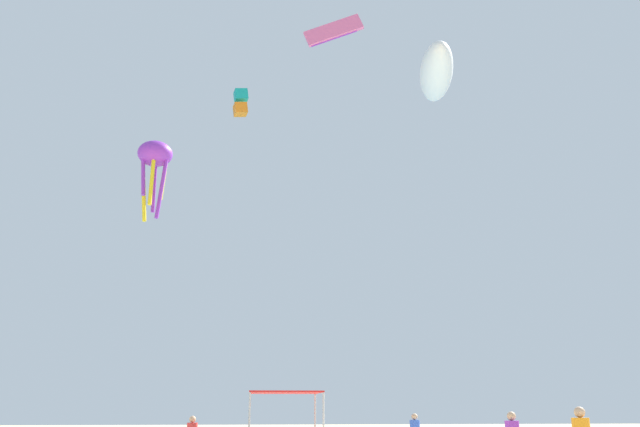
% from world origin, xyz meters
% --- Properties ---
extents(canopy_tent, '(2.63, 3.13, 2.42)m').
position_xyz_m(canopy_tent, '(-2.42, 4.71, 2.29)').
color(canopy_tent, '#B2B2B7').
rests_on(canopy_tent, ground).
extents(kite_box_teal, '(1.14, 1.06, 2.00)m').
position_xyz_m(kite_box_teal, '(-4.95, 23.48, 23.04)').
color(kite_box_teal, teal).
extents(kite_inflatable_white, '(3.80, 7.20, 2.74)m').
position_xyz_m(kite_inflatable_white, '(7.18, 15.15, 21.68)').
color(kite_inflatable_white, white).
extents(kite_parafoil_pink, '(3.64, 0.88, 2.23)m').
position_xyz_m(kite_parafoil_pink, '(0.71, 14.34, 23.69)').
color(kite_parafoil_pink, pink).
extents(kite_octopus_purple, '(2.41, 2.41, 4.14)m').
position_xyz_m(kite_octopus_purple, '(-8.85, 11.54, 14.04)').
color(kite_octopus_purple, purple).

